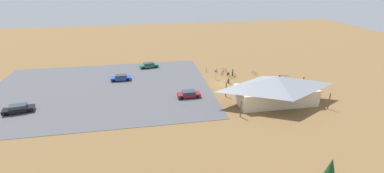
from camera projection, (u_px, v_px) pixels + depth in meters
The scene contains 21 objects.
ground at pixel (222, 84), 57.11m from camera, with size 160.00×160.00×0.00m, color brown.
parking_lot_asphalt at pixel (101, 89), 54.35m from camera, with size 43.83×32.72×0.05m, color #4C4C51.
bike_pavilion at pixel (276, 88), 47.81m from camera, with size 16.21×8.42×5.05m.
trash_bin at pixel (228, 74), 61.58m from camera, with size 0.60×0.60×0.90m, color brown.
lot_sign at pixel (216, 73), 59.24m from camera, with size 0.56×0.08×2.20m.
bicycle_white_by_bin at pixel (217, 71), 64.05m from camera, with size 0.52×1.63×0.82m.
bicycle_silver_yard_left at pixel (206, 70), 64.54m from camera, with size 0.56×1.73×0.91m.
bicycle_black_yard_center at pixel (269, 79), 58.92m from camera, with size 0.48×1.82×0.85m.
bicycle_purple_back_row at pixel (255, 73), 62.31m from camera, with size 0.80×1.63×0.78m.
bicycle_blue_near_porch at pixel (285, 76), 60.33m from camera, with size 1.67×0.65×0.84m.
bicycle_yellow_edge_north at pixel (233, 76), 60.40m from camera, with size 1.67×0.74×0.86m.
bicycle_orange_yard_front at pixel (260, 79), 58.99m from camera, with size 1.26×1.27×0.89m.
bicycle_teal_mid_cluster at pixel (222, 73), 62.55m from camera, with size 1.01×1.46×0.74m.
bicycle_red_lone_east at pixel (224, 70), 64.55m from camera, with size 1.10×1.31×0.83m.
car_green_aisle_side at pixel (149, 65), 67.01m from camera, with size 4.72×2.58×1.26m.
car_maroon_mid_lot at pixel (189, 94), 50.59m from camera, with size 4.33×1.90×1.28m.
car_blue_far_end at pixel (121, 78), 58.77m from camera, with size 4.29×1.86×1.30m.
car_black_inner_stall at pixel (18, 109), 44.94m from camera, with size 4.98×2.63×1.38m.
visitor_by_pavilion at pixel (233, 72), 61.54m from camera, with size 0.37×0.36×1.80m.
visitor_crossing_yard at pixel (228, 79), 57.32m from camera, with size 0.39×0.40×1.82m.
visitor_at_bikes at pixel (279, 78), 57.80m from camera, with size 0.36×0.36×1.77m.
Camera 1 is at (15.90, 50.96, 21.30)m, focal length 25.18 mm.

